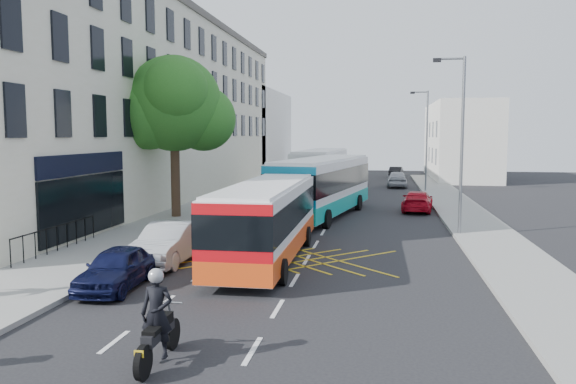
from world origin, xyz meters
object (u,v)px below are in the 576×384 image
at_px(distant_car_grey, 329,173).
at_px(parked_car_blue, 117,268).
at_px(red_hatchback, 417,201).
at_px(street_tree, 174,105).
at_px(lamp_near, 460,136).
at_px(lamp_far, 426,135).
at_px(parked_car_silver, 169,243).
at_px(bus_mid, 323,186).
at_px(distant_car_silver, 397,179).
at_px(motorbike, 157,319).
at_px(bus_far, 321,170).
at_px(bus_near, 267,220).
at_px(distant_car_dark, 396,172).

bearing_deg(distant_car_grey, parked_car_blue, -90.21).
bearing_deg(red_hatchback, distant_car_grey, -66.40).
relative_size(street_tree, parked_car_blue, 2.37).
xyz_separation_m(lamp_near, parked_car_blue, (-11.38, -10.83, -3.98)).
relative_size(lamp_near, lamp_far, 1.00).
distance_m(lamp_far, red_hatchback, 12.40).
height_order(parked_car_blue, parked_car_silver, parked_car_silver).
relative_size(bus_mid, distant_car_silver, 2.81).
height_order(street_tree, parked_car_silver, street_tree).
distance_m(street_tree, motorbike, 20.81).
relative_size(motorbike, parked_car_silver, 0.51).
bearing_deg(parked_car_blue, bus_mid, 71.70).
bearing_deg(lamp_near, motorbike, -116.43).
relative_size(bus_far, red_hatchback, 2.88).
distance_m(bus_mid, motorbike, 21.28).
distance_m(lamp_near, bus_mid, 9.02).
relative_size(lamp_near, red_hatchback, 1.86).
height_order(parked_car_blue, distant_car_grey, parked_car_blue).
bearing_deg(bus_mid, distant_car_grey, 104.78).
bearing_deg(bus_near, bus_far, 90.90).
distance_m(lamp_far, distant_car_dark, 16.13).
height_order(bus_near, distant_car_grey, bus_near).
height_order(bus_mid, motorbike, bus_mid).
bearing_deg(parked_car_silver, bus_mid, 72.16).
height_order(bus_far, motorbike, bus_far).
height_order(motorbike, distant_car_dark, motorbike).
bearing_deg(distant_car_dark, motorbike, 90.62).
height_order(street_tree, motorbike, street_tree).
height_order(lamp_near, motorbike, lamp_near).
xyz_separation_m(bus_far, distant_car_silver, (6.15, 6.37, -1.08)).
bearing_deg(red_hatchback, parked_car_blue, 68.49).
bearing_deg(parked_car_silver, lamp_near, 34.47).
bearing_deg(lamp_near, parked_car_blue, -136.40).
relative_size(bus_near, parked_car_silver, 2.30).
bearing_deg(bus_near, motorbike, -91.98).
distance_m(lamp_far, parked_car_blue, 33.11).
bearing_deg(parked_car_blue, lamp_near, 41.35).
bearing_deg(distant_car_silver, motorbike, 81.86).
xyz_separation_m(lamp_near, bus_far, (-8.20, 17.95, -2.79)).
bearing_deg(lamp_far, distant_car_dark, 96.74).
distance_m(motorbike, distant_car_dark, 51.85).
distance_m(bus_far, distant_car_silver, 8.92).
relative_size(distant_car_silver, distant_car_dark, 1.19).
xyz_separation_m(bus_near, distant_car_silver, (5.62, 30.56, -0.77)).
xyz_separation_m(lamp_far, distant_car_grey, (-8.86, 12.70, -4.01)).
height_order(lamp_far, distant_car_silver, lamp_far).
xyz_separation_m(parked_car_blue, parked_car_silver, (0.28, 3.59, 0.10)).
distance_m(lamp_far, parked_car_silver, 29.67).
relative_size(lamp_near, distant_car_silver, 1.84).
relative_size(bus_far, distant_car_dark, 3.40).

